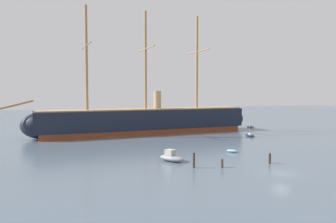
{
  "coord_description": "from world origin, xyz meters",
  "views": [
    {
      "loc": [
        -31.45,
        -38.02,
        11.8
      ],
      "look_at": [
        -4.35,
        36.28,
        7.12
      ],
      "focal_mm": 34.47,
      "sensor_mm": 36.0,
      "label": 1
    }
  ],
  "objects": [
    {
      "name": "tall_ship",
      "position": [
        -5.8,
        51.04,
        3.79
      ],
      "size": [
        72.37,
        16.17,
        34.79
      ],
      "color": "brown",
      "rests_on": "ground"
    },
    {
      "name": "dinghy_far_right",
      "position": [
        31.69,
        53.96,
        0.32
      ],
      "size": [
        2.84,
        1.48,
        0.64
      ],
      "color": "gray",
      "rests_on": "ground"
    },
    {
      "name": "mooring_piling_nearest",
      "position": [
        2.6,
        5.94,
        0.85
      ],
      "size": [
        0.4,
        0.4,
        1.7
      ],
      "primitive_type": "cylinder",
      "color": "#382B1E",
      "rests_on": "ground"
    },
    {
      "name": "sailboat_alongside_stern",
      "position": [
        18.32,
        34.72,
        0.41
      ],
      "size": [
        1.37,
        3.78,
        4.83
      ],
      "color": "#1E284C",
      "rests_on": "ground"
    },
    {
      "name": "mooring_piling_right_pair",
      "position": [
        -10.54,
        7.49,
        1.19
      ],
      "size": [
        0.36,
        0.36,
        2.38
      ],
      "primitive_type": "cylinder",
      "color": "#382B1E",
      "rests_on": "ground"
    },
    {
      "name": "motorboat_foreground_left",
      "position": [
        -12.2,
        13.08,
        0.71
      ],
      "size": [
        4.25,
        5.14,
        2.02
      ],
      "color": "gray",
      "rests_on": "ground"
    },
    {
      "name": "seagull_in_flight",
      "position": [
        8.91,
        21.37,
        11.6
      ],
      "size": [
        1.2,
        0.41,
        0.13
      ],
      "color": "silver"
    },
    {
      "name": "dinghy_near_centre",
      "position": [
        2.07,
        16.94,
        0.27
      ],
      "size": [
        2.16,
        2.39,
        0.53
      ],
      "color": "#7FB2D6",
      "rests_on": "ground"
    },
    {
      "name": "mooring_piling_left_pair",
      "position": [
        -6.3,
        6.13,
        0.68
      ],
      "size": [
        0.41,
        0.41,
        1.36
      ],
      "primitive_type": "cylinder",
      "color": "#4C3D2D",
      "rests_on": "ground"
    },
    {
      "name": "motorboat_distant_centre",
      "position": [
        4.47,
        63.04,
        0.61
      ],
      "size": [
        4.45,
        3.68,
        1.75
      ],
      "color": "silver",
      "rests_on": "ground"
    },
    {
      "name": "ground_plane",
      "position": [
        0.0,
        0.0,
        0.0
      ],
      "size": [
        400.0,
        400.0,
        0.0
      ],
      "primitive_type": "plane",
      "color": "#4C5B6B"
    }
  ]
}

